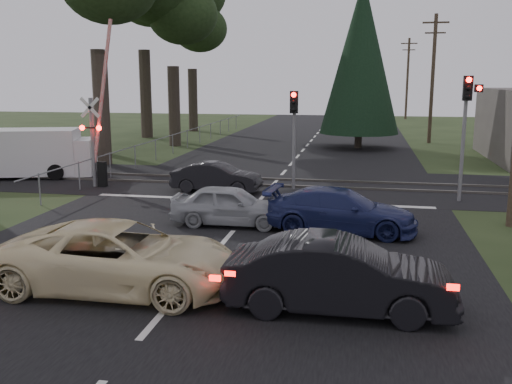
% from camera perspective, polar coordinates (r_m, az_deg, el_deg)
% --- Properties ---
extents(ground, '(120.00, 120.00, 0.00)m').
position_cam_1_polar(ground, '(14.05, -5.78, -7.91)').
color(ground, '#253317').
rests_on(ground, ground).
extents(road, '(14.00, 100.00, 0.01)m').
position_cam_1_polar(road, '(23.48, 1.10, 0.01)').
color(road, black).
rests_on(road, ground).
extents(rail_corridor, '(120.00, 8.00, 0.01)m').
position_cam_1_polar(rail_corridor, '(25.42, 1.85, 0.88)').
color(rail_corridor, black).
rests_on(rail_corridor, ground).
extents(stop_line, '(13.00, 0.35, 0.00)m').
position_cam_1_polar(stop_line, '(21.74, 0.31, -0.89)').
color(stop_line, silver).
rests_on(stop_line, ground).
extents(rail_near, '(120.00, 0.12, 0.10)m').
position_cam_1_polar(rail_near, '(24.64, 1.57, 0.65)').
color(rail_near, '#59544C').
rests_on(rail_near, ground).
extents(rail_far, '(120.00, 0.12, 0.10)m').
position_cam_1_polar(rail_far, '(26.19, 2.12, 1.29)').
color(rail_far, '#59544C').
rests_on(rail_far, ground).
extents(crossing_signal, '(1.62, 0.38, 6.96)m').
position_cam_1_polar(crossing_signal, '(25.21, -15.56, 5.10)').
color(crossing_signal, slate).
rests_on(crossing_signal, ground).
extents(traffic_signal_right, '(0.68, 0.48, 4.70)m').
position_cam_1_polar(traffic_signal_right, '(22.53, 20.35, 7.32)').
color(traffic_signal_right, slate).
rests_on(traffic_signal_right, ground).
extents(traffic_signal_center, '(0.32, 0.48, 4.10)m').
position_cam_1_polar(traffic_signal_center, '(23.62, 3.81, 6.91)').
color(traffic_signal_center, slate).
rests_on(traffic_signal_center, ground).
extents(utility_pole_mid, '(1.80, 0.26, 9.00)m').
position_cam_1_polar(utility_pole_mid, '(42.96, 17.25, 10.99)').
color(utility_pole_mid, '#4C3D2D').
rests_on(utility_pole_mid, ground).
extents(utility_pole_far, '(1.80, 0.26, 9.00)m').
position_cam_1_polar(utility_pole_far, '(67.87, 14.91, 11.06)').
color(utility_pole_far, '#4C3D2D').
rests_on(utility_pole_far, ground).
extents(euc_tree_c, '(6.00, 6.00, 13.20)m').
position_cam_1_polar(euc_tree_c, '(40.12, -8.47, 18.22)').
color(euc_tree_c, '#473D33').
rests_on(euc_tree_c, ground).
extents(euc_tree_e, '(6.00, 6.00, 13.20)m').
position_cam_1_polar(euc_tree_e, '(51.14, -6.50, 16.76)').
color(euc_tree_e, '#473D33').
rests_on(euc_tree_e, ground).
extents(conifer_tree, '(5.20, 5.20, 11.00)m').
position_cam_1_polar(conifer_tree, '(38.73, 10.47, 13.19)').
color(conifer_tree, '#473D33').
rests_on(conifer_tree, ground).
extents(fence_left, '(0.10, 36.00, 1.20)m').
position_cam_1_polar(fence_left, '(37.36, -7.55, 4.14)').
color(fence_left, slate).
rests_on(fence_left, ground).
extents(cream_coupe, '(5.42, 2.53, 1.50)m').
position_cam_1_polar(cream_coupe, '(12.94, -13.44, -6.38)').
color(cream_coupe, beige).
rests_on(cream_coupe, ground).
extents(dark_hatchback, '(4.55, 1.63, 1.50)m').
position_cam_1_polar(dark_hatchback, '(11.59, 8.33, -8.29)').
color(dark_hatchback, black).
rests_on(dark_hatchback, ground).
extents(silver_car, '(3.76, 1.54, 1.28)m').
position_cam_1_polar(silver_car, '(18.13, -2.61, -1.35)').
color(silver_car, '#9B9EA3').
rests_on(silver_car, ground).
extents(blue_sedan, '(4.73, 2.29, 1.33)m').
position_cam_1_polar(blue_sedan, '(17.48, 8.49, -1.87)').
color(blue_sedan, navy).
rests_on(blue_sedan, ground).
extents(dark_car_far, '(3.72, 1.42, 1.21)m').
position_cam_1_polar(dark_car_far, '(23.45, -3.95, 1.46)').
color(dark_car_far, black).
rests_on(dark_car_far, ground).
extents(white_van, '(6.14, 3.66, 2.26)m').
position_cam_1_polar(white_van, '(28.89, -21.44, 3.65)').
color(white_van, silver).
rests_on(white_van, ground).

